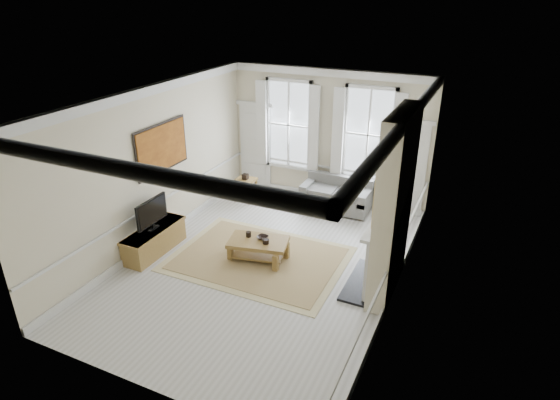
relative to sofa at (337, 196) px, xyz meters
The scene contains 23 objects.
floor 3.17m from the sofa, 98.76° to the right, with size 7.20×7.20×0.00m, color #B7B5AD.
ceiling 4.38m from the sofa, 98.76° to the right, with size 7.20×7.20×0.00m, color white.
back_wall 1.52m from the sofa, 134.32° to the left, with size 5.20×5.20×0.00m, color beige.
left_wall 4.58m from the sofa, 134.72° to the right, with size 7.20×7.20×0.00m, color beige.
right_wall 4.00m from the sofa, 55.70° to the right, with size 7.20×7.20×0.00m, color beige.
window_left 2.22m from the sofa, 163.92° to the left, with size 1.26×0.20×2.20m, color #B2BCC6, non-canonical shape.
window_right 1.71m from the sofa, 37.68° to the left, with size 1.26×0.20×2.20m, color #B2BCC6, non-canonical shape.
door_left 2.69m from the sofa, 169.89° to the left, with size 0.90×0.08×2.30m, color silver.
door_right 1.82m from the sofa, 16.01° to the left, with size 0.90×0.08×2.30m, color silver.
painting 4.47m from the sofa, 137.25° to the right, with size 0.05×1.66×1.06m, color #AA611D.
chimney_breast 3.75m from the sofa, 56.22° to the right, with size 0.35×1.70×3.38m, color beige.
hearth 3.30m from the sofa, 62.40° to the right, with size 0.55×1.50×0.05m, color black.
fireplace 3.40m from the sofa, 59.40° to the right, with size 0.21×1.45×1.33m.
mirror 3.79m from the sofa, 59.25° to the right, with size 0.06×1.26×1.06m, color gold.
sofa is the anchor object (origin of this frame).
side_table 2.40m from the sofa, 167.62° to the right, with size 0.50×0.50×0.60m.
rug 3.08m from the sofa, 102.90° to the right, with size 3.50×2.60×0.02m, color tan.
coffee_table 3.07m from the sofa, 102.90° to the right, with size 1.32×0.94×0.45m.
ceramic_pot_a 3.09m from the sofa, 107.64° to the right, with size 0.11×0.11×0.11m, color black.
ceramic_pot_b 3.08m from the sofa, 99.06° to the right, with size 0.13×0.13×0.09m, color black.
bowl 2.96m from the sofa, 102.38° to the right, with size 0.23×0.23×0.06m, color black.
tv_stand 4.61m from the sofa, 127.72° to the right, with size 0.49×1.54×0.55m, color brown.
tv 4.63m from the sofa, 127.49° to the right, with size 0.08×0.90×0.68m.
Camera 1 is at (3.70, -7.25, 5.18)m, focal length 30.00 mm.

